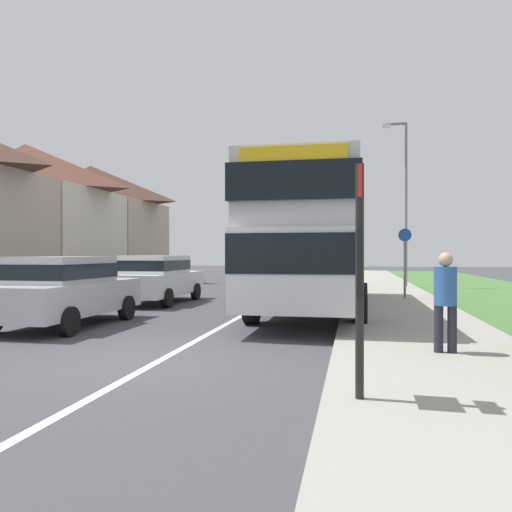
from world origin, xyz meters
TOP-DOWN VIEW (x-y plane):
  - ground_plane at (0.00, 0.00)m, footprint 120.00×120.00m
  - lane_marking_centre at (0.00, 8.00)m, footprint 0.14×60.00m
  - pavement_near_side at (4.20, 6.00)m, footprint 3.20×68.00m
  - double_decker_bus at (1.82, 7.16)m, footprint 2.80×10.73m
  - parked_car_silver at (-3.54, 2.98)m, footprint 1.96×4.20m
  - parked_car_white at (-3.54, 8.44)m, footprint 1.96×4.49m
  - pedestrian_at_stop at (4.33, 0.87)m, footprint 0.34×0.34m
  - bus_stop_sign at (3.00, -1.89)m, footprint 0.09×0.52m
  - cycle_route_sign at (4.64, 10.60)m, footprint 0.44×0.08m
  - street_lamp_mid at (5.20, 17.09)m, footprint 1.14×0.20m
  - house_terrace_far_side at (-12.20, 13.56)m, footprint 7.52×17.49m

SIDE VIEW (x-z plane):
  - ground_plane at x=0.00m, z-range 0.00..0.00m
  - lane_marking_centre at x=0.00m, z-range 0.00..0.01m
  - pavement_near_side at x=4.20m, z-range 0.00..0.12m
  - parked_car_silver at x=-3.54m, z-range 0.08..1.67m
  - parked_car_white at x=-3.54m, z-range 0.09..1.68m
  - pedestrian_at_stop at x=4.33m, z-range 0.14..1.81m
  - cycle_route_sign at x=4.64m, z-range 0.17..2.69m
  - bus_stop_sign at x=3.00m, z-range 0.24..2.84m
  - double_decker_bus at x=1.82m, z-range 0.29..3.99m
  - house_terrace_far_side at x=-12.20m, z-range 0.00..6.79m
  - street_lamp_mid at x=5.20m, z-range 0.55..8.37m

